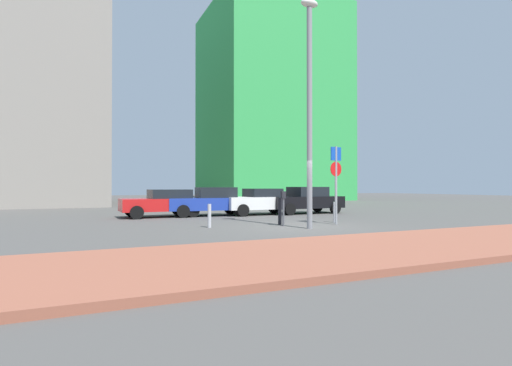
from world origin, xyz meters
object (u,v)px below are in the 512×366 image
parked_car_white (260,201)px  traffic_bollard_mid (335,212)px  traffic_bollard_far (209,216)px  parking_meter (283,203)px  parked_car_red (164,202)px  street_lamp (309,96)px  parked_car_blue (210,201)px  parked_car_black (305,200)px  parking_sign_post (336,175)px  traffic_bollard_near (280,211)px

parked_car_white → traffic_bollard_mid: size_ratio=4.55×
traffic_bollard_far → parking_meter: bearing=-12.9°
parked_car_red → street_lamp: street_lamp is taller
parked_car_blue → parked_car_white: bearing=-6.0°
parked_car_white → parked_car_red: bearing=174.3°
street_lamp → parked_car_red: bearing=116.1°
parked_car_red → traffic_bollard_mid: bearing=-45.0°
parked_car_red → traffic_bollard_far: size_ratio=4.60×
street_lamp → parked_car_black: bearing=59.6°
traffic_bollard_mid → parked_car_red: bearing=135.0°
parked_car_white → street_lamp: 8.47m
parking_meter → parked_car_black: bearing=51.8°
parking_sign_post → traffic_bollard_far: bearing=169.8°
parked_car_blue → traffic_bollard_far: bearing=-107.9°
parking_meter → street_lamp: (0.43, -1.22, 4.00)m
parking_sign_post → parked_car_red: bearing=129.7°
parked_car_blue → parking_sign_post: parking_sign_post is taller
traffic_bollard_mid → traffic_bollard_far: bearing=177.8°
parked_car_black → parking_meter: (-4.57, -5.81, 0.11)m
parked_car_red → parked_car_white: 5.20m
parked_car_red → traffic_bollard_far: parked_car_red is taller
traffic_bollard_mid → traffic_bollard_far: (-5.56, 0.21, 0.00)m
parked_car_white → parking_meter: bearing=-106.6°
parked_car_blue → traffic_bollard_near: size_ratio=4.01×
parked_car_red → traffic_bollard_far: bearing=-84.6°
parked_car_blue → parked_car_black: bearing=-5.4°
parked_car_white → parking_meter: 6.31m
parked_car_black → parking_meter: bearing=-128.2°
parked_car_blue → street_lamp: (1.41, -7.55, 4.11)m
street_lamp → parking_meter: bearing=109.6°
parked_car_white → traffic_bollard_far: size_ratio=4.53×
traffic_bollard_mid → street_lamp: bearing=-144.4°
parked_car_white → parked_car_black: size_ratio=0.89×
parked_car_black → traffic_bollard_near: bearing=-130.1°
parked_car_blue → traffic_bollard_near: (1.12, -5.77, -0.22)m
parked_car_black → street_lamp: (-4.13, -7.03, 4.10)m
parked_car_blue → traffic_bollard_mid: 6.98m
parked_car_red → parked_car_white: (5.18, -0.52, 0.01)m
parked_car_black → parking_meter: parked_car_black is taller
parking_meter → traffic_bollard_mid: size_ratio=1.54×
traffic_bollard_mid → traffic_bollard_far: 5.56m
traffic_bollard_far → parking_sign_post: bearing=-10.2°
parked_car_red → traffic_bollard_mid: 8.67m
street_lamp → traffic_bollard_near: bearing=99.4°
street_lamp → parked_car_white: bearing=79.4°
parked_car_black → traffic_bollard_mid: bearing=-108.7°
parked_car_red → parked_car_blue: bearing=-5.4°
parking_sign_post → traffic_bollard_near: 2.74m
parking_sign_post → traffic_bollard_far: (-5.11, 0.92, -1.57)m
parked_car_red → parked_car_white: parked_car_white is taller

